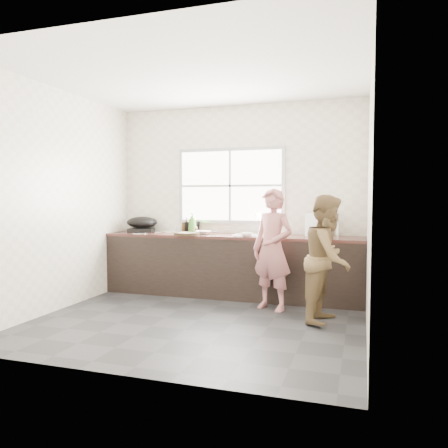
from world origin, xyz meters
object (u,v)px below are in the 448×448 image
(bottle_brown_tall, at_px, (187,225))
(dish_rack, at_px, (322,225))
(plate_food, at_px, (170,231))
(bottle_brown_short, at_px, (193,228))
(bowl_held, at_px, (247,234))
(wok, at_px, (142,222))
(person_side, at_px, (328,259))
(pot_lid_right, at_px, (160,232))
(cutting_board, at_px, (187,234))
(bowl_mince, at_px, (203,233))
(bowl_crabs, at_px, (279,235))
(black_pot, at_px, (192,227))
(bottle_green, at_px, (192,223))
(glass_jar, at_px, (178,230))
(woman, at_px, (273,253))
(pot_lid_left, at_px, (140,233))
(burner, at_px, (142,230))

(bottle_brown_tall, bearing_deg, dish_rack, -4.58)
(plate_food, height_order, bottle_brown_short, bottle_brown_short)
(bottle_brown_tall, bearing_deg, bottle_brown_short, -42.25)
(bowl_held, distance_m, wok, 1.74)
(person_side, distance_m, pot_lid_right, 2.75)
(cutting_board, bearing_deg, bowl_mince, 41.57)
(bowl_crabs, xyz_separation_m, wok, (-2.14, 0.22, 0.12))
(black_pot, distance_m, bottle_green, 0.22)
(pot_lid_right, bearing_deg, glass_jar, -1.15)
(plate_food, distance_m, bottle_brown_short, 0.46)
(cutting_board, height_order, wok, wok)
(woman, bearing_deg, plate_food, 178.80)
(bowl_held, relative_size, black_pot, 0.89)
(person_side, relative_size, bottle_brown_tall, 6.72)
(woman, xyz_separation_m, pot_lid_right, (-1.86, 0.70, 0.17))
(cutting_board, height_order, glass_jar, glass_jar)
(wok, xyz_separation_m, pot_lid_left, (0.12, -0.31, -0.14))
(person_side, bearing_deg, bowl_held, 68.52)
(bowl_mince, bearing_deg, wok, 171.54)
(bowl_mince, xyz_separation_m, burner, (-1.07, 0.19, 0.00))
(black_pot, relative_size, dish_rack, 0.55)
(bottle_brown_short, bearing_deg, bottle_brown_tall, 137.75)
(pot_lid_left, bearing_deg, burner, 113.59)
(person_side, relative_size, pot_lid_right, 6.24)
(person_side, height_order, pot_lid_left, person_side)
(woman, height_order, bowl_held, woman)
(cutting_board, xyz_separation_m, dish_rack, (1.81, 0.26, 0.14))
(bowl_crabs, height_order, bottle_green, bottle_green)
(woman, distance_m, wok, 2.25)
(woman, xyz_separation_m, bowl_held, (-0.42, 0.35, 0.20))
(bowl_held, bearing_deg, wok, 170.23)
(glass_jar, distance_m, pot_lid_left, 0.57)
(bottle_green, height_order, glass_jar, bottle_green)
(person_side, xyz_separation_m, bottle_brown_tall, (-2.14, 1.09, 0.26))
(woman, height_order, black_pot, woman)
(person_side, height_order, pot_lid_right, person_side)
(bottle_brown_short, xyz_separation_m, burner, (-0.87, 0.08, -0.05))
(cutting_board, relative_size, bowl_crabs, 1.95)
(bowl_held, xyz_separation_m, glass_jar, (-1.14, 0.34, 0.01))
(plate_food, bearing_deg, bowl_held, -17.19)
(woman, relative_size, cutting_board, 3.80)
(person_side, height_order, bottle_brown_short, person_side)
(bowl_held, relative_size, pot_lid_left, 0.89)
(dish_rack, bearing_deg, bowl_held, -167.54)
(bottle_green, bearing_deg, pot_lid_right, 169.15)
(glass_jar, bearing_deg, bowl_mince, -23.10)
(cutting_board, bearing_deg, plate_food, 137.72)
(woman, height_order, wok, woman)
(bowl_crabs, relative_size, black_pot, 0.82)
(bowl_held, bearing_deg, bottle_brown_tall, 158.61)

